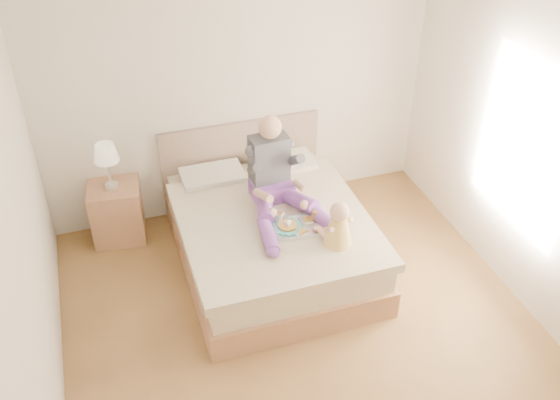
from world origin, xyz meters
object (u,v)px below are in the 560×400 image
object	(u,v)px
nightstand	(117,212)
tray	(297,225)
adult	(277,181)
bed	(269,232)
baby	(338,227)

from	to	relation	value
nightstand	tray	distance (m)	1.94
nightstand	adult	distance (m)	1.73
bed	baby	xyz separation A→B (m)	(0.41, -0.67, 0.46)
nightstand	tray	bearing A→B (deg)	-30.91
adult	tray	size ratio (longest dim) A/B	2.30
bed	baby	bearing A→B (deg)	-58.36
nightstand	bed	bearing A→B (deg)	-23.80
bed	tray	world-z (taller)	bed
baby	bed	bearing A→B (deg)	101.45
tray	baby	size ratio (longest dim) A/B	1.11
baby	tray	bearing A→B (deg)	109.82
nightstand	adult	world-z (taller)	adult
bed	adult	size ratio (longest dim) A/B	2.03
bed	nightstand	world-z (taller)	bed
adult	tray	bearing A→B (deg)	-84.77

